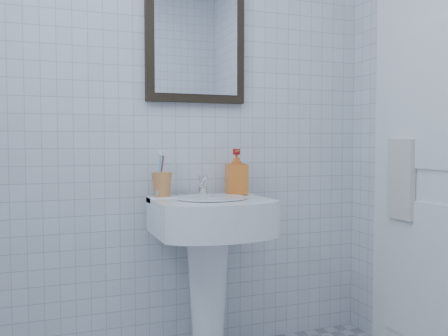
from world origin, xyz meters
name	(u,v)px	position (x,y,z in m)	size (l,w,h in m)	color
wall_back	(162,100)	(0.00, 1.20, 1.25)	(2.20, 0.02, 2.50)	silver
washbasin	(209,252)	(0.17, 0.98, 0.54)	(0.52, 0.38, 0.80)	white
faucet	(203,186)	(0.17, 1.08, 0.83)	(0.04, 0.09, 0.11)	white
toothbrush_cup	(162,184)	(-0.03, 1.10, 0.85)	(0.10, 0.10, 0.11)	#D88140
soap_dispenser	(236,172)	(0.34, 1.08, 0.90)	(0.10, 0.10, 0.22)	#CB5113
wall_mirror	(196,39)	(0.17, 1.18, 1.55)	(0.50, 0.04, 0.62)	black
bathroom_door	(437,152)	(1.08, 0.55, 1.00)	(0.04, 0.80, 2.00)	white
towel_ring	(405,141)	(1.06, 0.73, 1.05)	(0.18, 0.18, 0.01)	white
hand_towel	(401,179)	(1.04, 0.73, 0.87)	(0.03, 0.16, 0.38)	silver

